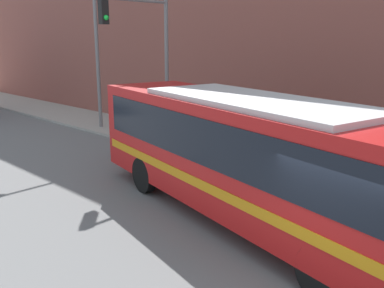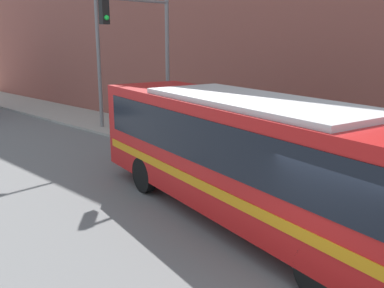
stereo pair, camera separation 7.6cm
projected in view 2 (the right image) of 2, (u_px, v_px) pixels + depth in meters
sidewalk at (70, 115)px, 25.64m from camera, size 3.40×70.00×0.12m
building_facade at (151, 7)px, 25.91m from camera, size 6.00×33.61×12.71m
city_bus at (253, 153)px, 10.29m from camera, size 4.95×11.71×3.18m
fire_hydrant at (255, 157)px, 15.06m from camera, size 0.25×0.34×0.69m
traffic_light_pole at (148, 48)px, 16.68m from camera, size 3.28×0.35×5.93m
parking_meter at (192, 129)px, 17.04m from camera, size 0.14×0.14×1.32m
street_lamp at (91, 34)px, 20.52m from camera, size 2.93×0.28×7.76m
pedestrian_near_corner at (184, 118)px, 19.37m from camera, size 0.34×0.34×1.76m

